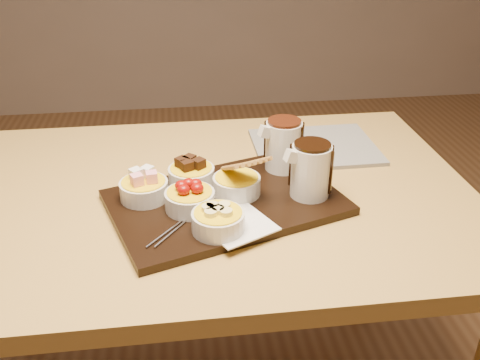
{
  "coord_description": "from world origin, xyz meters",
  "views": [
    {
      "loc": [
        -0.04,
        -1.02,
        1.33
      ],
      "look_at": [
        0.08,
        -0.07,
        0.81
      ],
      "focal_mm": 40.0,
      "sensor_mm": 36.0,
      "label": 1
    }
  ],
  "objects": [
    {
      "name": "bowl_bananas",
      "position": [
        0.02,
        -0.19,
        0.79
      ],
      "size": [
        0.1,
        0.1,
        0.04
      ],
      "primitive_type": "cylinder",
      "color": "silver",
      "rests_on": "serving_board"
    },
    {
      "name": "newspaper",
      "position": [
        0.3,
        0.18,
        0.76
      ],
      "size": [
        0.31,
        0.25,
        0.01
      ],
      "primitive_type": "cube",
      "rotation": [
        0.0,
        0.0,
        0.01
      ],
      "color": "beige",
      "rests_on": "dining_table"
    },
    {
      "name": "dining_table",
      "position": [
        0.0,
        0.0,
        0.65
      ],
      "size": [
        1.2,
        0.8,
        0.75
      ],
      "color": "#BC9446",
      "rests_on": "ground"
    },
    {
      "name": "bowl_biscotti",
      "position": [
        0.07,
        -0.05,
        0.79
      ],
      "size": [
        0.1,
        0.1,
        0.04
      ],
      "primitive_type": "cylinder",
      "color": "silver",
      "rests_on": "serving_board"
    },
    {
      "name": "bowl_cake",
      "position": [
        -0.02,
        0.0,
        0.79
      ],
      "size": [
        0.1,
        0.1,
        0.04
      ],
      "primitive_type": "cylinder",
      "color": "silver",
      "rests_on": "serving_board"
    },
    {
      "name": "napkin",
      "position": [
        0.06,
        -0.17,
        0.77
      ],
      "size": [
        0.16,
        0.16,
        0.0
      ],
      "primitive_type": "cube",
      "rotation": [
        0.0,
        0.0,
        0.46
      ],
      "color": "white",
      "rests_on": "serving_board"
    },
    {
      "name": "pitcher_dark_chocolate",
      "position": [
        0.22,
        -0.08,
        0.82
      ],
      "size": [
        0.1,
        0.1,
        0.11
      ],
      "primitive_type": "cylinder",
      "rotation": [
        0.0,
        0.0,
        0.32
      ],
      "color": "silver",
      "rests_on": "serving_board"
    },
    {
      "name": "pitcher_milk_chocolate",
      "position": [
        0.19,
        0.05,
        0.82
      ],
      "size": [
        0.1,
        0.1,
        0.11
      ],
      "primitive_type": "cylinder",
      "rotation": [
        0.0,
        0.0,
        0.32
      ],
      "color": "silver",
      "rests_on": "serving_board"
    },
    {
      "name": "bowl_strawberries",
      "position": [
        -0.03,
        -0.1,
        0.79
      ],
      "size": [
        0.1,
        0.1,
        0.04
      ],
      "primitive_type": "cylinder",
      "color": "silver",
      "rests_on": "serving_board"
    },
    {
      "name": "bowl_marshmallows",
      "position": [
        -0.12,
        -0.05,
        0.79
      ],
      "size": [
        0.1,
        0.1,
        0.04
      ],
      "primitive_type": "cylinder",
      "color": "silver",
      "rests_on": "serving_board"
    },
    {
      "name": "fondue_skewers",
      "position": [
        -0.03,
        -0.13,
        0.77
      ],
      "size": [
        0.22,
        0.19,
        0.01
      ],
      "primitive_type": null,
      "rotation": [
        0.0,
        0.0,
        -0.69
      ],
      "color": "silver",
      "rests_on": "serving_board"
    },
    {
      "name": "serving_board",
      "position": [
        0.05,
        -0.07,
        0.76
      ],
      "size": [
        0.53,
        0.43,
        0.02
      ],
      "primitive_type": "cube",
      "rotation": [
        0.0,
        0.0,
        0.32
      ],
      "color": "black",
      "rests_on": "dining_table"
    }
  ]
}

